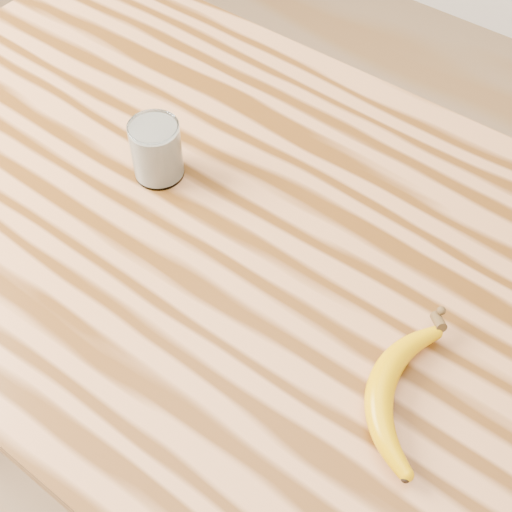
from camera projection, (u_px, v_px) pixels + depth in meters
The scene contains 3 objects.
table at pixel (201, 262), 1.10m from camera, with size 1.20×0.80×0.90m.
smoothie_glass at pixel (156, 150), 1.00m from camera, with size 0.07×0.07×0.09m.
banana at pixel (380, 387), 0.80m from camera, with size 0.10×0.27×0.03m, color #D19600, non-canonical shape.
Camera 1 is at (0.48, -0.48, 1.64)m, focal length 50.00 mm.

